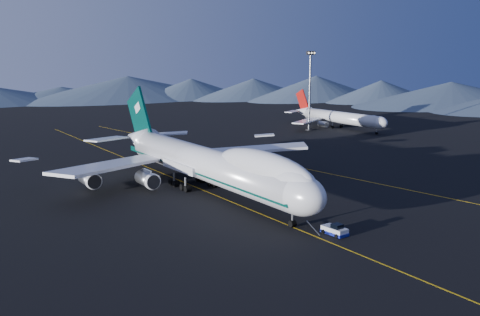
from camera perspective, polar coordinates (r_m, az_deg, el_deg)
ground at (r=106.20m, az=-3.52°, el=-3.62°), size 500.00×500.00×0.00m
taxiway_line_main at (r=106.20m, az=-3.52°, el=-3.62°), size 0.25×220.00×0.01m
taxiway_line_side at (r=131.00m, az=5.62°, el=-0.86°), size 28.08×198.09×0.01m
boeing_747 at (r=104.93m, az=-3.57°, el=-0.55°), size 59.62×72.43×19.37m
pushback_tug at (r=82.52m, az=10.05°, el=-7.66°), size 2.56×4.22×1.79m
second_jet at (r=201.37m, az=10.40°, el=4.30°), size 41.84×47.27×13.45m
service_van at (r=132.57m, az=5.01°, el=-0.44°), size 2.43×4.68×1.26m
floodlight_mast at (r=193.24m, az=7.45°, el=7.14°), size 3.47×2.60×28.06m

